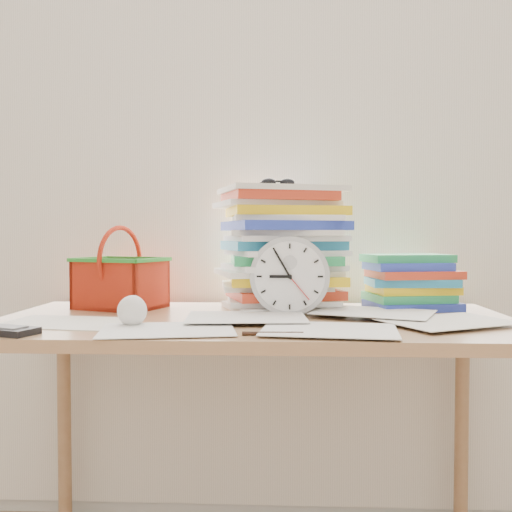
{
  "coord_description": "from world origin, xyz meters",
  "views": [
    {
      "loc": [
        0.07,
        0.06,
        0.97
      ],
      "look_at": [
        0.0,
        1.6,
        0.92
      ],
      "focal_mm": 40.0,
      "sensor_mm": 36.0,
      "label": 1
    }
  ],
  "objects_px": {
    "desk": "(255,345)",
    "clock": "(290,276)",
    "basket": "(121,268)",
    "paper_stack": "(281,248)",
    "calculator": "(4,330)",
    "book_stack": "(408,282)"
  },
  "relations": [
    {
      "from": "clock",
      "to": "calculator",
      "type": "relative_size",
      "value": 1.43
    },
    {
      "from": "book_stack",
      "to": "calculator",
      "type": "xyz_separation_m",
      "value": [
        -1.01,
        -0.49,
        -0.08
      ]
    },
    {
      "from": "clock",
      "to": "desk",
      "type": "bearing_deg",
      "value": -149.87
    },
    {
      "from": "book_stack",
      "to": "calculator",
      "type": "bearing_deg",
      "value": -154.09
    },
    {
      "from": "desk",
      "to": "clock",
      "type": "relative_size",
      "value": 6.33
    },
    {
      "from": "book_stack",
      "to": "calculator",
      "type": "height_order",
      "value": "book_stack"
    },
    {
      "from": "book_stack",
      "to": "calculator",
      "type": "distance_m",
      "value": 1.13
    },
    {
      "from": "paper_stack",
      "to": "basket",
      "type": "height_order",
      "value": "paper_stack"
    },
    {
      "from": "desk",
      "to": "basket",
      "type": "relative_size",
      "value": 5.63
    },
    {
      "from": "desk",
      "to": "clock",
      "type": "distance_m",
      "value": 0.21
    },
    {
      "from": "clock",
      "to": "basket",
      "type": "height_order",
      "value": "basket"
    },
    {
      "from": "paper_stack",
      "to": "clock",
      "type": "bearing_deg",
      "value": -80.66
    },
    {
      "from": "clock",
      "to": "paper_stack",
      "type": "bearing_deg",
      "value": 99.34
    },
    {
      "from": "desk",
      "to": "clock",
      "type": "xyz_separation_m",
      "value": [
        0.09,
        0.05,
        0.19
      ]
    },
    {
      "from": "calculator",
      "to": "desk",
      "type": "bearing_deg",
      "value": 46.38
    },
    {
      "from": "paper_stack",
      "to": "clock",
      "type": "height_order",
      "value": "paper_stack"
    },
    {
      "from": "clock",
      "to": "basket",
      "type": "distance_m",
      "value": 0.53
    },
    {
      "from": "clock",
      "to": "calculator",
      "type": "distance_m",
      "value": 0.74
    },
    {
      "from": "clock",
      "to": "book_stack",
      "type": "xyz_separation_m",
      "value": [
        0.36,
        0.16,
        -0.03
      ]
    },
    {
      "from": "desk",
      "to": "book_stack",
      "type": "relative_size",
      "value": 5.04
    },
    {
      "from": "clock",
      "to": "book_stack",
      "type": "bearing_deg",
      "value": 23.34
    },
    {
      "from": "book_stack",
      "to": "paper_stack",
      "type": "bearing_deg",
      "value": -179.44
    }
  ]
}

